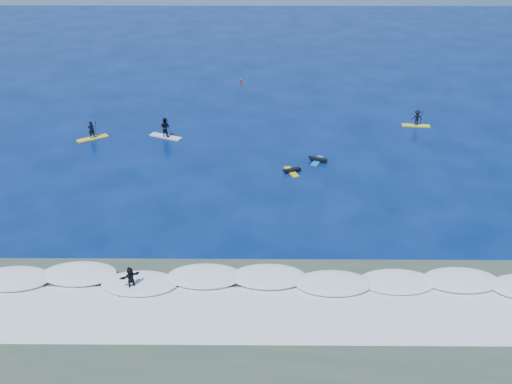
{
  "coord_description": "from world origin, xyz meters",
  "views": [
    {
      "loc": [
        0.41,
        -38.53,
        22.07
      ],
      "look_at": [
        0.14,
        0.72,
        0.6
      ],
      "focal_mm": 40.0,
      "sensor_mm": 36.0,
      "label": 1
    }
  ],
  "objects_px": {
    "sup_paddler_right": "(417,119)",
    "prone_paddler_near": "(292,171)",
    "prone_paddler_far": "(318,160)",
    "marker_buoy": "(241,81)",
    "sup_paddler_left": "(92,133)",
    "sup_paddler_center": "(165,129)",
    "wave_surfer": "(131,279)"
  },
  "relations": [
    {
      "from": "sup_paddler_right",
      "to": "wave_surfer",
      "type": "height_order",
      "value": "sup_paddler_right"
    },
    {
      "from": "sup_paddler_left",
      "to": "prone_paddler_near",
      "type": "height_order",
      "value": "sup_paddler_left"
    },
    {
      "from": "sup_paddler_center",
      "to": "prone_paddler_near",
      "type": "relative_size",
      "value": 1.57
    },
    {
      "from": "sup_paddler_right",
      "to": "prone_paddler_near",
      "type": "distance_m",
      "value": 17.03
    },
    {
      "from": "sup_paddler_left",
      "to": "marker_buoy",
      "type": "distance_m",
      "value": 22.27
    },
    {
      "from": "prone_paddler_near",
      "to": "sup_paddler_center",
      "type": "bearing_deg",
      "value": 36.08
    },
    {
      "from": "sup_paddler_right",
      "to": "sup_paddler_left",
      "type": "bearing_deg",
      "value": -167.2
    },
    {
      "from": "sup_paddler_right",
      "to": "prone_paddler_far",
      "type": "xyz_separation_m",
      "value": [
        -10.83,
        -8.5,
        -0.61
      ]
    },
    {
      "from": "prone_paddler_near",
      "to": "prone_paddler_far",
      "type": "relative_size",
      "value": 0.96
    },
    {
      "from": "prone_paddler_near",
      "to": "wave_surfer",
      "type": "distance_m",
      "value": 19.32
    },
    {
      "from": "sup_paddler_right",
      "to": "marker_buoy",
      "type": "distance_m",
      "value": 23.05
    },
    {
      "from": "sup_paddler_left",
      "to": "sup_paddler_right",
      "type": "distance_m",
      "value": 32.49
    },
    {
      "from": "wave_surfer",
      "to": "sup_paddler_right",
      "type": "bearing_deg",
      "value": 15.13
    },
    {
      "from": "prone_paddler_near",
      "to": "wave_surfer",
      "type": "height_order",
      "value": "wave_surfer"
    },
    {
      "from": "prone_paddler_far",
      "to": "marker_buoy",
      "type": "xyz_separation_m",
      "value": [
        -7.58,
        22.36,
        0.13
      ]
    },
    {
      "from": "sup_paddler_center",
      "to": "wave_surfer",
      "type": "bearing_deg",
      "value": -62.44
    },
    {
      "from": "sup_paddler_left",
      "to": "prone_paddler_far",
      "type": "distance_m",
      "value": 22.05
    },
    {
      "from": "sup_paddler_right",
      "to": "prone_paddler_far",
      "type": "distance_m",
      "value": 13.77
    },
    {
      "from": "wave_surfer",
      "to": "sup_paddler_center",
      "type": "bearing_deg",
      "value": 60.11
    },
    {
      "from": "sup_paddler_left",
      "to": "wave_surfer",
      "type": "xyz_separation_m",
      "value": [
        8.48,
        -23.3,
        0.2
      ]
    },
    {
      "from": "marker_buoy",
      "to": "sup_paddler_right",
      "type": "bearing_deg",
      "value": -37.0
    },
    {
      "from": "sup_paddler_center",
      "to": "sup_paddler_right",
      "type": "xyz_separation_m",
      "value": [
        25.22,
        3.06,
        -0.1
      ]
    },
    {
      "from": "sup_paddler_right",
      "to": "prone_paddler_near",
      "type": "bearing_deg",
      "value": -134.6
    },
    {
      "from": "wave_surfer",
      "to": "marker_buoy",
      "type": "height_order",
      "value": "wave_surfer"
    },
    {
      "from": "sup_paddler_left",
      "to": "sup_paddler_center",
      "type": "height_order",
      "value": "sup_paddler_center"
    },
    {
      "from": "prone_paddler_near",
      "to": "prone_paddler_far",
      "type": "distance_m",
      "value": 3.26
    },
    {
      "from": "prone_paddler_far",
      "to": "marker_buoy",
      "type": "relative_size",
      "value": 3.38
    },
    {
      "from": "sup_paddler_right",
      "to": "prone_paddler_far",
      "type": "height_order",
      "value": "sup_paddler_right"
    },
    {
      "from": "sup_paddler_center",
      "to": "sup_paddler_right",
      "type": "distance_m",
      "value": 25.41
    },
    {
      "from": "prone_paddler_near",
      "to": "sup_paddler_left",
      "type": "bearing_deg",
      "value": 47.97
    },
    {
      "from": "prone_paddler_near",
      "to": "prone_paddler_far",
      "type": "height_order",
      "value": "prone_paddler_far"
    },
    {
      "from": "sup_paddler_center",
      "to": "marker_buoy",
      "type": "distance_m",
      "value": 18.26
    }
  ]
}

